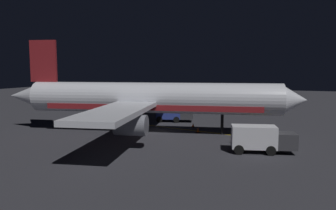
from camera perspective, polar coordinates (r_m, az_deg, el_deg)
ground_plane at (r=41.37m, az=-2.61°, el=-4.86°), size 180.00×180.00×0.20m
apron_guide_stripe at (r=42.69m, az=3.84°, el=-4.37°), size 5.39×20.72×0.01m
airliner at (r=40.90m, az=-3.48°, el=1.01°), size 34.32×37.67×11.59m
baggage_truck at (r=32.38m, az=15.66°, el=-5.71°), size 3.38×6.22×2.55m
catering_truck at (r=49.25m, az=0.78°, el=-1.42°), size 3.35×5.74×2.56m
ground_crew_worker at (r=35.17m, az=11.98°, el=-5.35°), size 0.40×0.40×1.74m
traffic_cone_near_left at (r=41.33m, az=5.23°, el=-4.39°), size 0.50×0.50×0.55m
traffic_cone_near_right at (r=44.93m, az=4.38°, el=-3.52°), size 0.50×0.50×0.55m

